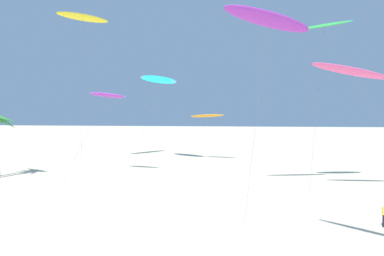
{
  "coord_description": "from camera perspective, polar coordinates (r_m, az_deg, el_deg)",
  "views": [
    {
      "loc": [
        3.12,
        0.43,
        7.88
      ],
      "look_at": [
        0.74,
        25.52,
        6.44
      ],
      "focal_mm": 34.0,
      "sensor_mm": 36.0,
      "label": 1
    }
  ],
  "objects": [
    {
      "name": "flying_kite_1",
      "position": [
        53.08,
        2.35,
        1.93
      ],
      "size": [
        5.11,
        9.07,
        7.06
      ],
      "color": "orange",
      "rests_on": "ground"
    },
    {
      "name": "flying_kite_3",
      "position": [
        54.58,
        -16.67,
        16.26
      ],
      "size": [
        6.24,
        7.62,
        20.72
      ],
      "color": "yellow",
      "rests_on": "ground"
    },
    {
      "name": "flying_kite_7",
      "position": [
        52.56,
        -5.35,
        7.59
      ],
      "size": [
        6.37,
        7.27,
        12.97
      ],
      "color": "#19B2B7",
      "rests_on": "ground"
    },
    {
      "name": "flying_kite_6",
      "position": [
        43.17,
        -13.17,
        5.04
      ],
      "size": [
        5.49,
        6.06,
        9.86
      ],
      "color": "purple",
      "rests_on": "ground"
    },
    {
      "name": "flying_kite_2",
      "position": [
        34.95,
        23.65,
        8.18
      ],
      "size": [
        7.21,
        9.87,
        12.07
      ],
      "color": "#EA5193",
      "rests_on": "ground"
    },
    {
      "name": "flying_kite_4",
      "position": [
        33.91,
        11.75,
        16.4
      ],
      "size": [
        8.25,
        10.08,
        17.08
      ],
      "color": "purple",
      "rests_on": "ground"
    },
    {
      "name": "flying_kite_0",
      "position": [
        36.92,
        19.99,
        14.87
      ],
      "size": [
        5.49,
        3.05,
        16.13
      ],
      "color": "green",
      "rests_on": "ground"
    }
  ]
}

